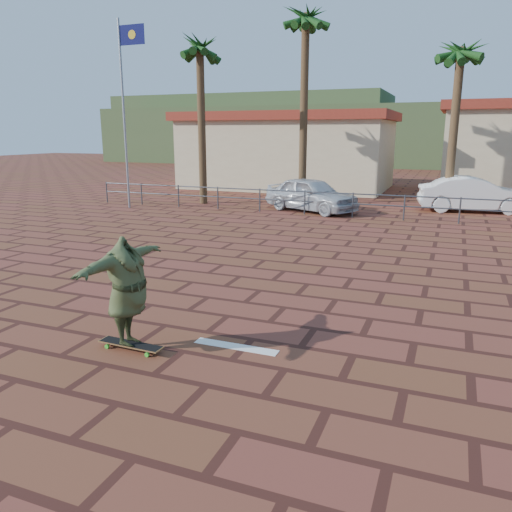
{
  "coord_description": "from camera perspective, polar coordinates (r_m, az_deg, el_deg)",
  "views": [
    {
      "loc": [
        3.71,
        -7.94,
        3.32
      ],
      "look_at": [
        -0.03,
        1.52,
        0.8
      ],
      "focal_mm": 35.0,
      "sensor_mm": 36.0,
      "label": 1
    }
  ],
  "objects": [
    {
      "name": "longboard",
      "position": [
        8.18,
        -14.12,
        -9.79
      ],
      "size": [
        1.11,
        0.28,
        0.11
      ],
      "rotation": [
        0.0,
        0.0,
        -0.03
      ],
      "color": "olive",
      "rests_on": "ground"
    },
    {
      "name": "palm_far_left",
      "position": [
        24.45,
        -6.44,
        22.09
      ],
      "size": [
        2.4,
        2.4,
        8.25
      ],
      "color": "brown",
      "rests_on": "ground"
    },
    {
      "name": "ground",
      "position": [
        9.37,
        -3.26,
        -6.86
      ],
      "size": [
        120.0,
        120.0,
        0.0
      ],
      "primitive_type": "plane",
      "color": "brown",
      "rests_on": "ground"
    },
    {
      "name": "car_silver",
      "position": [
        21.86,
        6.33,
        7.02
      ],
      "size": [
        4.62,
        3.33,
        1.46
      ],
      "primitive_type": "imported",
      "rotation": [
        0.0,
        0.0,
        1.15
      ],
      "color": "silver",
      "rests_on": "ground"
    },
    {
      "name": "hill_front",
      "position": [
        58.06,
        18.39,
        12.91
      ],
      "size": [
        70.0,
        18.0,
        6.0
      ],
      "primitive_type": "cube",
      "color": "#384C28",
      "rests_on": "ground"
    },
    {
      "name": "palm_center",
      "position": [
        23.64,
        22.34,
        20.32
      ],
      "size": [
        2.4,
        2.4,
        7.75
      ],
      "color": "brown",
      "rests_on": "ground"
    },
    {
      "name": "skateboarder",
      "position": [
        7.88,
        -14.5,
        -3.92
      ],
      "size": [
        0.6,
        2.12,
        1.72
      ],
      "primitive_type": "imported",
      "rotation": [
        0.0,
        0.0,
        1.58
      ],
      "color": "#404B28",
      "rests_on": "longboard"
    },
    {
      "name": "building_west",
      "position": [
        31.49,
        3.68,
        11.99
      ],
      "size": [
        12.6,
        7.6,
        4.5
      ],
      "color": "beige",
      "rests_on": "ground"
    },
    {
      "name": "hill_back",
      "position": [
        68.92,
        -0.34,
        14.47
      ],
      "size": [
        35.0,
        14.0,
        8.0
      ],
      "primitive_type": "cube",
      "color": "#384C28",
      "rests_on": "ground"
    },
    {
      "name": "car_white",
      "position": [
        23.52,
        23.62,
        6.47
      ],
      "size": [
        4.72,
        2.26,
        1.49
      ],
      "primitive_type": "imported",
      "rotation": [
        0.0,
        0.0,
        1.73
      ],
      "color": "white",
      "rests_on": "ground"
    },
    {
      "name": "paint_stripe",
      "position": [
        8.09,
        -2.3,
        -10.3
      ],
      "size": [
        1.4,
        0.22,
        0.01
      ],
      "primitive_type": "cube",
      "color": "white",
      "rests_on": "ground"
    },
    {
      "name": "guardrail",
      "position": [
        20.45,
        11.01,
        6.24
      ],
      "size": [
        24.06,
        0.06,
        1.0
      ],
      "color": "#47494F",
      "rests_on": "ground"
    },
    {
      "name": "palm_left",
      "position": [
        24.35,
        5.7,
        24.82
      ],
      "size": [
        2.4,
        2.4,
        9.45
      ],
      "color": "brown",
      "rests_on": "ground"
    },
    {
      "name": "flagpole",
      "position": [
        23.34,
        -14.68,
        16.72
      ],
      "size": [
        1.3,
        0.1,
        8.0
      ],
      "color": "gray",
      "rests_on": "ground"
    }
  ]
}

